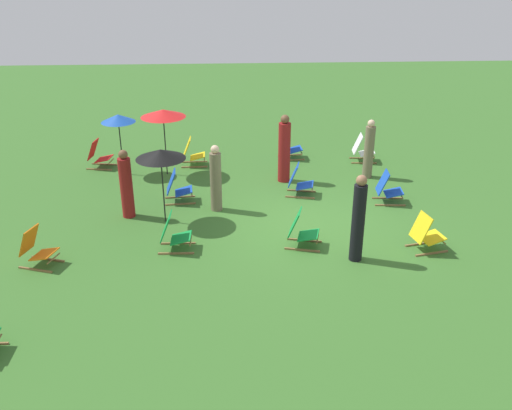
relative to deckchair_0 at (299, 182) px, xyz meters
name	(u,v)px	position (x,y,z in m)	size (l,w,h in m)	color
ground_plane	(307,223)	(-1.68, 0.00, -0.37)	(40.00, 40.00, 0.00)	#386B28
deckchair_0	(299,182)	(0.00, 0.00, 0.00)	(0.62, 0.84, 0.83)	olive
deckchair_1	(174,234)	(-2.76, 3.01, 0.00)	(0.49, 0.77, 0.83)	olive
deckchair_2	(290,147)	(2.79, -0.06, 0.00)	(0.52, 0.79, 0.83)	olive
deckchair_4	(192,153)	(2.35, 2.87, 0.00)	(0.49, 0.77, 0.83)	olive
deckchair_5	(301,230)	(-2.75, 0.29, 0.00)	(0.64, 0.85, 0.83)	olive
deckchair_6	(37,249)	(-3.27, 5.71, 0.00)	(0.69, 0.87, 0.83)	olive
deckchair_7	(388,189)	(-0.60, -2.17, 0.00)	(0.53, 0.79, 0.83)	olive
deckchair_8	(177,188)	(-0.26, 3.12, 0.00)	(0.54, 0.80, 0.83)	olive
deckchair_9	(426,234)	(-3.06, -2.32, 0.00)	(0.62, 0.84, 0.83)	olive
deckchair_10	(99,155)	(2.30, 5.59, 0.00)	(0.59, 0.83, 0.83)	olive
deckchair_11	(362,149)	(2.41, -2.20, 0.00)	(0.53, 0.80, 0.83)	olive
umbrella_0	(163,113)	(1.67, 3.56, 1.40)	(1.23, 1.23, 1.88)	black
umbrella_1	(161,154)	(-1.39, 3.33, 1.30)	(1.13, 1.13, 1.79)	black
umbrella_2	(118,118)	(1.75, 4.81, 1.25)	(0.94, 0.94, 1.73)	black
person_0	(216,180)	(-0.80, 2.13, 0.42)	(0.33, 0.33, 1.66)	#72664C
person_1	(358,220)	(-3.38, -0.76, 0.54)	(0.37, 0.37, 1.87)	black
person_2	(126,186)	(-1.07, 4.23, 0.43)	(0.35, 0.35, 1.68)	maroon
person_3	(369,150)	(1.14, -2.07, 0.42)	(0.31, 0.31, 1.66)	#72664C
person_4	(284,150)	(0.98, 0.30, 0.52)	(0.47, 0.47, 1.87)	maroon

